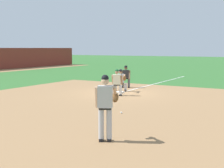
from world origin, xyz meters
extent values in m
plane|color=#336B2D|center=(0.00, 0.00, 0.00)|extent=(160.00, 160.00, 0.00)
cube|color=#9E754C|center=(-4.21, -2.08, 0.00)|extent=(18.00, 18.00, 0.01)
cube|color=white|center=(6.13, 0.00, 0.01)|extent=(12.26, 0.10, 0.00)
cube|color=white|center=(0.00, 0.00, 0.04)|extent=(0.38, 0.38, 0.09)
sphere|color=white|center=(-4.92, -2.77, 0.04)|extent=(0.07, 0.07, 0.07)
cube|color=black|center=(-8.44, -4.04, 0.04)|extent=(0.28, 0.21, 0.09)
cylinder|color=#B2B2B7|center=(-8.48, -4.06, 0.50)|extent=(0.15, 0.15, 0.84)
cube|color=black|center=(-8.34, -4.24, 0.04)|extent=(0.28, 0.21, 0.09)
cylinder|color=#B2B2B7|center=(-8.38, -4.26, 0.50)|extent=(0.15, 0.15, 0.84)
cube|color=black|center=(-8.43, -4.16, 0.94)|extent=(0.33, 0.39, 0.06)
cube|color=#B2B2B7|center=(-8.43, -4.16, 1.26)|extent=(0.39, 0.46, 0.60)
sphere|color=tan|center=(-8.41, -4.15, 1.69)|extent=(0.21, 0.21, 0.21)
sphere|color=black|center=(-8.41, -4.15, 1.76)|extent=(0.20, 0.20, 0.20)
cube|color=black|center=(-8.33, -4.11, 1.74)|extent=(0.17, 0.20, 0.02)
cylinder|color=tan|center=(-8.47, -3.90, 1.23)|extent=(0.21, 0.16, 0.59)
cylinder|color=tan|center=(-8.05, -4.25, 1.35)|extent=(0.51, 0.31, 0.41)
ellipsoid|color=brown|center=(-7.98, -4.21, 1.19)|extent=(0.36, 0.31, 0.34)
cube|color=black|center=(0.77, 0.02, 0.04)|extent=(0.28, 0.21, 0.09)
cylinder|color=#B2B2B7|center=(0.80, 0.04, 0.28)|extent=(0.15, 0.15, 0.40)
cube|color=black|center=(0.50, 0.56, 0.04)|extent=(0.28, 0.21, 0.09)
cylinder|color=#B2B2B7|center=(0.54, 0.58, 0.28)|extent=(0.15, 0.15, 0.40)
cube|color=black|center=(0.67, 0.31, 0.50)|extent=(0.33, 0.39, 0.06)
cube|color=#B2B2B7|center=(0.67, 0.31, 0.78)|extent=(0.39, 0.46, 0.52)
sphere|color=#9E7051|center=(0.65, 0.30, 1.17)|extent=(0.21, 0.21, 0.21)
sphere|color=black|center=(0.65, 0.30, 1.24)|extent=(0.20, 0.20, 0.20)
cube|color=black|center=(0.57, 0.26, 1.22)|extent=(0.17, 0.20, 0.02)
cylinder|color=#9E7051|center=(0.41, -0.10, 0.92)|extent=(0.56, 0.34, 0.24)
cylinder|color=#9E7051|center=(0.47, 0.49, 0.72)|extent=(0.25, 0.19, 0.58)
ellipsoid|color=brown|center=(0.21, -0.19, 0.85)|extent=(0.28, 0.28, 0.35)
cube|color=black|center=(-1.01, -0.16, 0.04)|extent=(0.28, 0.19, 0.09)
cylinder|color=white|center=(-1.05, -0.17, 0.33)|extent=(0.15, 0.15, 0.50)
cube|color=black|center=(-0.87, -0.53, 0.04)|extent=(0.28, 0.19, 0.09)
cylinder|color=white|center=(-0.91, -0.55, 0.33)|extent=(0.15, 0.15, 0.50)
cube|color=black|center=(-0.98, -0.36, 0.60)|extent=(0.30, 0.39, 0.06)
cube|color=beige|center=(-0.98, -0.36, 0.89)|extent=(0.36, 0.46, 0.54)
sphere|color=#9E7051|center=(-0.96, -0.35, 1.29)|extent=(0.21, 0.21, 0.21)
sphere|color=#194C28|center=(-0.96, -0.35, 1.36)|extent=(0.20, 0.20, 0.20)
cube|color=#194C28|center=(-0.88, -0.32, 1.34)|extent=(0.16, 0.20, 0.02)
cylinder|color=#9E7051|center=(-0.93, -0.07, 0.86)|extent=(0.34, 0.20, 0.56)
cylinder|color=#9E7051|center=(-0.76, -0.54, 0.86)|extent=(0.34, 0.20, 0.56)
cube|color=black|center=(2.44, 0.66, 0.04)|extent=(0.28, 0.21, 0.09)
cylinder|color=#515154|center=(2.47, 0.67, 0.33)|extent=(0.15, 0.15, 0.50)
cube|color=black|center=(2.27, 1.02, 0.04)|extent=(0.28, 0.21, 0.09)
cylinder|color=#515154|center=(2.31, 1.04, 0.33)|extent=(0.15, 0.15, 0.50)
cube|color=black|center=(2.39, 0.85, 0.60)|extent=(0.32, 0.39, 0.06)
cube|color=#232326|center=(2.39, 0.85, 0.89)|extent=(0.39, 0.46, 0.54)
sphere|color=brown|center=(2.37, 0.85, 1.29)|extent=(0.21, 0.21, 0.21)
sphere|color=black|center=(2.37, 0.85, 1.36)|extent=(0.20, 0.20, 0.20)
cube|color=black|center=(2.29, 0.81, 1.34)|extent=(0.17, 0.20, 0.02)
cylinder|color=brown|center=(2.36, 0.57, 0.86)|extent=(0.33, 0.22, 0.56)
cylinder|color=brown|center=(2.15, 1.02, 0.86)|extent=(0.33, 0.22, 0.56)
camera|label=1|loc=(-15.59, -8.53, 2.58)|focal=50.00mm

